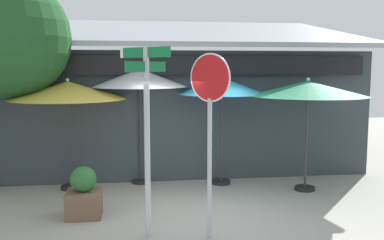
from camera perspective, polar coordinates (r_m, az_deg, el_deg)
name	(u,v)px	position (r m, az deg, el deg)	size (l,w,h in m)	color
ground_plane	(201,213)	(8.43, 1.26, -12.20)	(28.00, 28.00, 0.10)	#9E9B93
cafe_building	(174,103)	(12.83, -2.41, 2.22)	(9.92, 5.90, 4.35)	#333D42
street_sign_post	(147,121)	(6.76, -6.03, -0.15)	(0.76, 0.72, 3.05)	#A8AAB2
stop_sign	(210,111)	(6.68, 2.37, 1.15)	(0.53, 0.55, 2.94)	#A8AAB2
patio_umbrella_mustard_left	(68,91)	(9.83, -16.13, 3.72)	(2.57, 2.57, 2.49)	black
patio_umbrella_ivory_center	(140,79)	(10.05, -6.94, 5.46)	(2.21, 2.21, 2.77)	black
patio_umbrella_teal_right	(222,87)	(9.92, 3.98, 4.40)	(2.02, 2.02, 2.56)	black
patio_umbrella_forest_green_far_right	(308,89)	(9.69, 15.09, 3.96)	(2.56, 2.56, 2.50)	black
sidewalk_planter	(84,195)	(8.21, -14.12, -9.60)	(0.62, 0.62, 0.93)	brown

